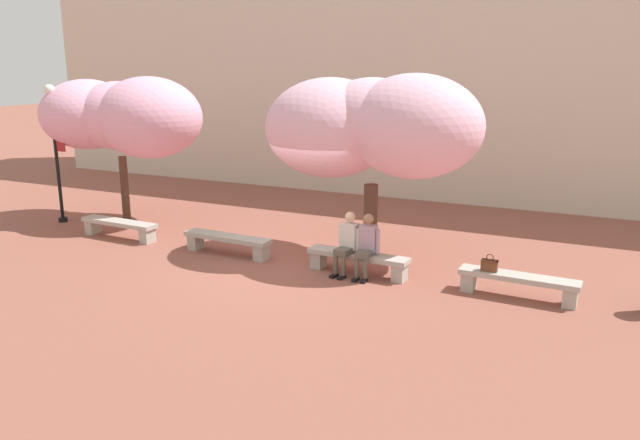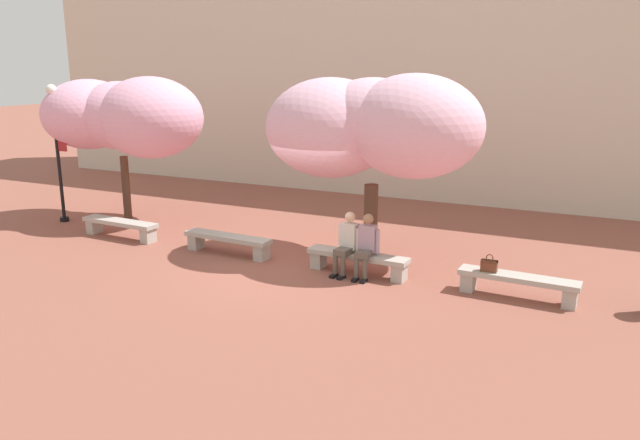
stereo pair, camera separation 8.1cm
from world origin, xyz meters
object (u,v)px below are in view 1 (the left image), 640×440
object	(u,v)px
cherry_tree_secondary	(122,116)
cherry_tree_main	(370,126)
person_seated_left	(347,241)
stone_bench_near_west	(227,241)
lamp_post_with_banner	(55,140)
person_seated_right	(367,243)
stone_bench_center	(358,259)
stone_bench_near_east	(518,282)
stone_bench_west_end	(119,226)
handbag	(489,265)

from	to	relation	value
cherry_tree_secondary	cherry_tree_main	bearing A→B (deg)	-2.53
person_seated_left	cherry_tree_main	bearing A→B (deg)	92.42
stone_bench_near_west	lamp_post_with_banner	xyz separation A→B (m)	(-5.76, 0.61, 1.92)
person_seated_right	stone_bench_center	bearing A→B (deg)	165.28
stone_bench_near_east	person_seated_left	distance (m)	3.42
stone_bench_west_end	person_seated_right	world-z (taller)	person_seated_right
lamp_post_with_banner	person_seated_left	bearing A→B (deg)	-4.34
stone_bench_near_east	cherry_tree_main	world-z (taller)	cherry_tree_main
stone_bench_west_end	stone_bench_center	distance (m)	6.37
stone_bench_near_west	stone_bench_near_east	xyz separation A→B (m)	(6.37, 0.00, 0.00)
stone_bench_west_end	person_seated_right	size ratio (longest dim) A/B	1.69
person_seated_left	cherry_tree_secondary	world-z (taller)	cherry_tree_secondary
stone_bench_near_west	stone_bench_west_end	bearing A→B (deg)	-180.00
stone_bench_near_west	stone_bench_center	xyz separation A→B (m)	(3.19, 0.00, 0.00)
person_seated_left	cherry_tree_secondary	xyz separation A→B (m)	(-7.28, 1.65, 2.15)
handbag	cherry_tree_secondary	bearing A→B (deg)	170.93
person_seated_left	handbag	size ratio (longest dim) A/B	3.81
lamp_post_with_banner	stone_bench_near_west	bearing A→B (deg)	-6.04
cherry_tree_main	cherry_tree_secondary	distance (m)	7.23
person_seated_right	handbag	bearing A→B (deg)	0.76
stone_bench_west_end	stone_bench_center	bearing A→B (deg)	0.00
person_seated_left	stone_bench_west_end	bearing A→B (deg)	179.51
person_seated_right	lamp_post_with_banner	world-z (taller)	lamp_post_with_banner
person_seated_right	stone_bench_near_west	bearing A→B (deg)	179.09
person_seated_left	cherry_tree_main	size ratio (longest dim) A/B	0.27
stone_bench_near_west	stone_bench_near_east	bearing A→B (deg)	0.00
person_seated_right	stone_bench_near_east	bearing A→B (deg)	1.03
stone_bench_center	handbag	xyz separation A→B (m)	(2.65, -0.02, 0.27)
cherry_tree_main	lamp_post_with_banner	xyz separation A→B (m)	(-8.68, -0.67, -0.68)
stone_bench_near_east	cherry_tree_secondary	xyz separation A→B (m)	(-10.68, 1.60, 2.53)
person_seated_right	cherry_tree_secondary	bearing A→B (deg)	167.89
stone_bench_near_west	cherry_tree_main	bearing A→B (deg)	23.67
handbag	stone_bench_center	bearing A→B (deg)	179.54
handbag	stone_bench_west_end	bearing A→B (deg)	179.87
stone_bench_center	person_seated_left	world-z (taller)	person_seated_left
stone_bench_near_west	cherry_tree_main	world-z (taller)	cherry_tree_main
stone_bench_center	cherry_tree_main	xyz separation A→B (m)	(-0.27, 1.28, 2.60)
stone_bench_west_end	handbag	world-z (taller)	handbag
person_seated_left	lamp_post_with_banner	world-z (taller)	lamp_post_with_banner
lamp_post_with_banner	cherry_tree_main	bearing A→B (deg)	4.41
person_seated_left	stone_bench_near_west	bearing A→B (deg)	178.98
stone_bench_west_end	cherry_tree_secondary	size ratio (longest dim) A/B	0.48
stone_bench_near_east	person_seated_left	bearing A→B (deg)	-179.11
lamp_post_with_banner	stone_bench_center	bearing A→B (deg)	-3.90
person_seated_right	cherry_tree_secondary	distance (m)	8.16
stone_bench_near_east	cherry_tree_secondary	bearing A→B (deg)	171.49
handbag	stone_bench_near_west	bearing A→B (deg)	179.79
cherry_tree_secondary	person_seated_left	bearing A→B (deg)	-12.77
person_seated_left	person_seated_right	xyz separation A→B (m)	(0.42, -0.00, 0.00)
stone_bench_west_end	stone_bench_near_west	xyz separation A→B (m)	(3.19, 0.00, 0.00)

